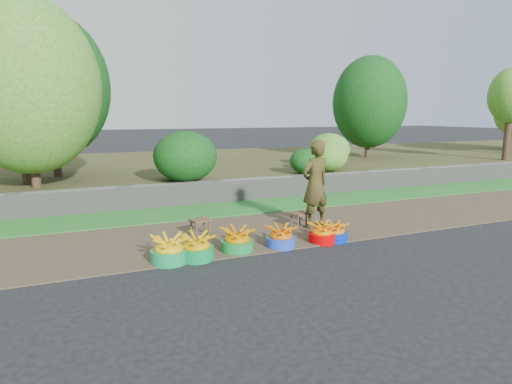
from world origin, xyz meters
name	(u,v)px	position (x,y,z in m)	size (l,w,h in m)	color
ground_plane	(296,250)	(0.00, 0.00, 0.00)	(120.00, 120.00, 0.00)	black
dirt_shoulder	(265,230)	(0.00, 1.25, 0.01)	(80.00, 2.50, 0.02)	#4B3C2C
grass_verge	(230,209)	(0.00, 3.25, 0.02)	(80.00, 1.50, 0.04)	#287528
retaining_wall	(218,192)	(0.00, 4.10, 0.28)	(80.00, 0.35, 0.55)	slate
earth_bank	(175,170)	(0.00, 9.00, 0.25)	(80.00, 10.00, 0.50)	#434220
vegetation	(175,100)	(-0.38, 6.97, 2.58)	(36.81, 8.18, 4.30)	#3F2C1E
basin_a	(169,251)	(-2.03, 0.19, 0.18)	(0.54, 0.54, 0.41)	#148E4C
basin_b	(196,248)	(-1.62, 0.18, 0.18)	(0.53, 0.53, 0.40)	#068940
basin_c	(237,241)	(-0.92, 0.29, 0.17)	(0.52, 0.52, 0.39)	#158736
basin_d	(281,238)	(-0.17, 0.23, 0.16)	(0.49, 0.49, 0.36)	blue
basin_e	(322,234)	(0.60, 0.18, 0.16)	(0.47, 0.47, 0.35)	#D70002
basin_f	(335,233)	(0.85, 0.18, 0.15)	(0.44, 0.44, 0.33)	#0027CE
stool_left	(200,222)	(-1.23, 1.35, 0.26)	(0.40, 0.35, 0.30)	brown
stool_right	(299,216)	(0.70, 1.19, 0.24)	(0.38, 0.34, 0.28)	brown
vendor_woman	(315,184)	(0.97, 1.07, 0.86)	(0.61, 0.40, 1.68)	black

